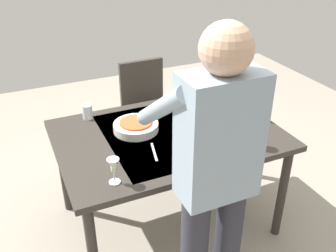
{
  "coord_description": "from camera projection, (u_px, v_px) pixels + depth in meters",
  "views": [
    {
      "loc": [
        0.9,
        2.0,
        2.03
      ],
      "look_at": [
        0.0,
        0.0,
        0.81
      ],
      "focal_mm": 40.8,
      "sensor_mm": 36.0,
      "label": 1
    }
  ],
  "objects": [
    {
      "name": "wine_glass_right",
      "position": [
        185.0,
        112.0,
        2.56
      ],
      "size": [
        0.07,
        0.07,
        0.15
      ],
      "color": "white",
      "rests_on": "dining_table"
    },
    {
      "name": "serving_bowl_pasta",
      "position": [
        136.0,
        126.0,
        2.54
      ],
      "size": [
        0.3,
        0.3,
        0.07
      ],
      "color": "white",
      "rests_on": "dining_table"
    },
    {
      "name": "water_cup_near_right",
      "position": [
        87.0,
        112.0,
        2.68
      ],
      "size": [
        0.07,
        0.07,
        0.1
      ],
      "primitive_type": "cylinder",
      "color": "silver",
      "rests_on": "dining_table"
    },
    {
      "name": "wine_glass_left",
      "position": [
        113.0,
        167.0,
        2.01
      ],
      "size": [
        0.07,
        0.07,
        0.15
      ],
      "color": "white",
      "rests_on": "dining_table"
    },
    {
      "name": "water_cup_far_left",
      "position": [
        213.0,
        91.0,
        3.01
      ],
      "size": [
        0.06,
        0.06,
        0.09
      ],
      "primitive_type": "cylinder",
      "color": "silver",
      "rests_on": "dining_table"
    },
    {
      "name": "dining_table",
      "position": [
        168.0,
        142.0,
        2.57
      ],
      "size": [
        1.46,
        1.02,
        0.76
      ],
      "color": "#332D28",
      "rests_on": "ground_plane"
    },
    {
      "name": "dinner_plate_near",
      "position": [
        193.0,
        109.0,
        2.82
      ],
      "size": [
        0.23,
        0.23,
        0.01
      ],
      "primitive_type": "cylinder",
      "color": "white",
      "rests_on": "dining_table"
    },
    {
      "name": "chair_near",
      "position": [
        146.0,
        105.0,
        3.42
      ],
      "size": [
        0.4,
        0.4,
        0.91
      ],
      "color": "black",
      "rests_on": "ground_plane"
    },
    {
      "name": "ground_plane",
      "position": [
        168.0,
        219.0,
        2.9
      ],
      "size": [
        6.0,
        6.0,
        0.0
      ],
      "primitive_type": "plane",
      "color": "#9E9384"
    },
    {
      "name": "table_knife",
      "position": [
        154.0,
        152.0,
        2.32
      ],
      "size": [
        0.06,
        0.2,
        0.0
      ],
      "primitive_type": "cube",
      "rotation": [
        0.0,
        0.0,
        -0.23
      ],
      "color": "silver",
      "rests_on": "dining_table"
    },
    {
      "name": "water_cup_near_left",
      "position": [
        258.0,
        141.0,
        2.34
      ],
      "size": [
        0.08,
        0.08,
        0.09
      ],
      "primitive_type": "cylinder",
      "color": "silver",
      "rests_on": "dining_table"
    },
    {
      "name": "person_server",
      "position": [
        214.0,
        176.0,
        1.78
      ],
      "size": [
        0.42,
        0.61,
        1.69
      ],
      "color": "#2D2D38",
      "rests_on": "ground_plane"
    },
    {
      "name": "wine_bottle",
      "position": [
        251.0,
        104.0,
        2.66
      ],
      "size": [
        0.07,
        0.07,
        0.3
      ],
      "color": "black",
      "rests_on": "dining_table"
    },
    {
      "name": "side_bowl_salad",
      "position": [
        208.0,
        127.0,
        2.53
      ],
      "size": [
        0.18,
        0.18,
        0.07
      ],
      "color": "white",
      "rests_on": "dining_table"
    },
    {
      "name": "table_fork",
      "position": [
        214.0,
        152.0,
        2.32
      ],
      "size": [
        0.02,
        0.18,
        0.0
      ],
      "primitive_type": "cube",
      "rotation": [
        0.0,
        0.0,
        0.01
      ],
      "color": "silver",
      "rests_on": "dining_table"
    }
  ]
}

